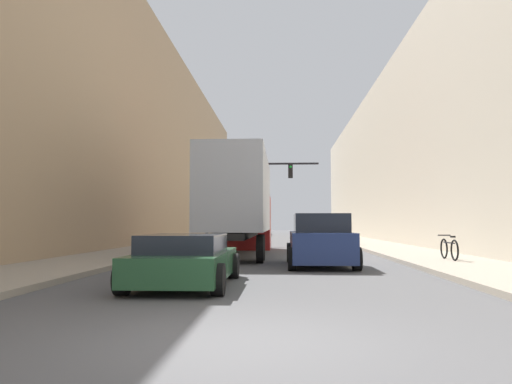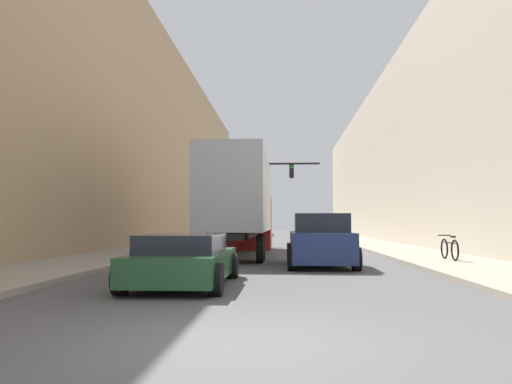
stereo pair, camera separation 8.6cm
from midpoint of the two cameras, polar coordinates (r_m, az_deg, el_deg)
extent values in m
plane|color=#4C4C4F|center=(6.15, -2.38, -16.91)|extent=(200.00, 200.00, 0.00)
cube|color=gray|center=(36.44, 12.13, -5.63)|extent=(3.31, 80.00, 0.15)
cube|color=gray|center=(36.63, -7.84, -5.67)|extent=(3.31, 80.00, 0.15)
cube|color=#BCB29E|center=(37.75, 19.01, 4.09)|extent=(6.00, 80.00, 12.68)
cube|color=tan|center=(38.28, -14.64, 5.98)|extent=(6.00, 80.00, 15.42)
cube|color=#B2B7C1|center=(21.48, -2.15, -0.20)|extent=(2.48, 9.36, 3.18)
cube|color=black|center=(21.45, -2.16, -4.85)|extent=(1.24, 9.36, 0.24)
cube|color=maroon|center=(27.45, -1.03, -3.57)|extent=(2.48, 2.68, 2.87)
cylinder|color=black|center=(18.15, -6.62, -6.47)|extent=(0.25, 1.00, 1.00)
cylinder|color=black|center=(17.92, 0.32, -6.53)|extent=(0.25, 1.00, 1.00)
cylinder|color=black|center=(19.33, -6.02, -6.30)|extent=(0.25, 1.00, 1.00)
cylinder|color=black|center=(19.11, 0.49, -6.35)|extent=(0.25, 1.00, 1.00)
cylinder|color=black|center=(27.56, -3.31, -5.50)|extent=(0.25, 1.00, 1.00)
cylinder|color=black|center=(27.41, 1.25, -5.52)|extent=(0.25, 1.00, 1.00)
cube|color=#234C2D|center=(11.64, -8.22, -8.22)|extent=(1.90, 4.47, 0.59)
cube|color=#1E232D|center=(11.39, -8.42, -5.83)|extent=(1.67, 2.46, 0.40)
cylinder|color=black|center=(13.35, -10.97, -8.25)|extent=(0.25, 0.64, 0.64)
cylinder|color=black|center=(13.02, -2.76, -8.42)|extent=(0.25, 0.64, 0.64)
cylinder|color=black|center=(10.31, -15.27, -9.57)|extent=(0.25, 0.64, 0.64)
cylinder|color=black|center=(9.89, -4.62, -9.95)|extent=(0.25, 0.64, 0.64)
cube|color=navy|center=(16.86, 7.18, -6.14)|extent=(1.93, 4.57, 0.94)
cube|color=#1E232D|center=(16.62, 7.22, -3.53)|extent=(1.70, 2.51, 0.60)
cylinder|color=black|center=(18.42, 3.80, -6.91)|extent=(0.25, 0.70, 0.70)
cylinder|color=black|center=(18.54, 9.83, -6.84)|extent=(0.25, 0.70, 0.70)
cylinder|color=black|center=(15.15, 3.98, -7.62)|extent=(0.25, 0.70, 0.70)
cylinder|color=black|center=(15.31, 11.30, -7.52)|extent=(0.25, 0.70, 0.70)
cylinder|color=black|center=(33.40, -5.72, -1.15)|extent=(0.20, 0.20, 5.68)
cube|color=black|center=(33.25, 0.67, 3.24)|extent=(7.44, 0.12, 0.12)
cube|color=black|center=(33.32, -2.53, 2.34)|extent=(0.30, 0.24, 0.90)
sphere|color=red|center=(33.18, -2.55, 2.37)|extent=(0.18, 0.18, 0.18)
cube|color=black|center=(33.19, 0.67, 2.36)|extent=(0.30, 0.24, 0.90)
sphere|color=red|center=(33.05, 0.66, 2.39)|extent=(0.18, 0.18, 0.18)
cube|color=black|center=(33.17, 3.89, 2.37)|extent=(0.30, 0.24, 0.90)
sphere|color=green|center=(33.06, 3.89, 2.88)|extent=(0.18, 0.18, 0.18)
torus|color=black|center=(18.20, 21.63, -6.20)|extent=(0.06, 0.72, 0.72)
torus|color=black|center=(19.25, 20.57, -6.07)|extent=(0.06, 0.72, 0.72)
cube|color=black|center=(18.71, 21.07, -5.43)|extent=(0.04, 1.11, 0.04)
cube|color=black|center=(18.32, 21.44, -4.78)|extent=(0.12, 0.20, 0.06)
cube|color=black|center=(19.18, 20.59, -4.64)|extent=(0.44, 0.04, 0.04)
camera|label=1|loc=(0.04, -90.14, 0.01)|focal=35.00mm
camera|label=2|loc=(0.04, 89.86, -0.01)|focal=35.00mm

